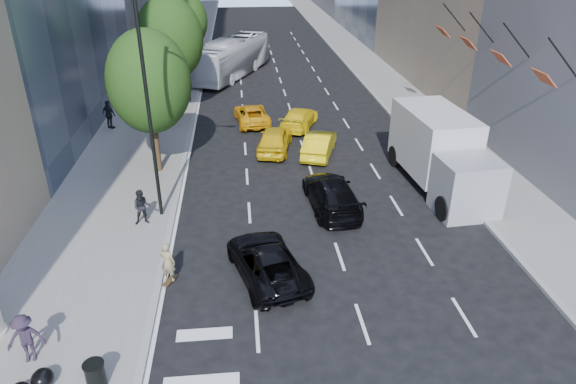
{
  "coord_description": "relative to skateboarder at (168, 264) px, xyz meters",
  "views": [
    {
      "loc": [
        -2.77,
        -16.95,
        11.57
      ],
      "look_at": [
        -0.81,
        2.78,
        1.6
      ],
      "focal_mm": 32.0,
      "sensor_mm": 36.0,
      "label": 1
    }
  ],
  "objects": [
    {
      "name": "garbage_bags",
      "position": [
        -3.2,
        -4.9,
        -0.39
      ],
      "size": [
        1.06,
        1.02,
        0.52
      ],
      "color": "black",
      "rests_on": "sidewalk_left"
    },
    {
      "name": "pedestrian_c",
      "position": [
        -3.71,
        -3.69,
        0.18
      ],
      "size": [
        1.15,
        0.78,
        1.64
      ],
      "primitive_type": "imported",
      "rotation": [
        0.0,
        0.0,
        0.17
      ],
      "color": "#291F2F",
      "rests_on": "sidewalk_left"
    },
    {
      "name": "taxi_c",
      "position": [
        3.69,
        17.72,
        -0.16
      ],
      "size": [
        2.55,
        4.71,
        1.25
      ],
      "primitive_type": "imported",
      "rotation": [
        0.0,
        0.0,
        3.25
      ],
      "color": "#ECA20C",
      "rests_on": "ground"
    },
    {
      "name": "skateboarder",
      "position": [
        0.0,
        0.0,
        0.0
      ],
      "size": [
        0.68,
        0.58,
        1.58
      ],
      "primitive_type": "imported",
      "rotation": [
        0.0,
        0.0,
        2.72
      ],
      "color": "#897C56",
      "rests_on": "ground"
    },
    {
      "name": "city_bus",
      "position": [
        2.4,
        31.08,
        0.87
      ],
      "size": [
        7.37,
        12.05,
        3.33
      ],
      "primitive_type": "imported",
      "rotation": [
        0.0,
        0.0,
        -0.41
      ],
      "color": "silver",
      "rests_on": "ground"
    },
    {
      "name": "lamp_near",
      "position": [
        -0.72,
        5.06,
        5.02
      ],
      "size": [
        2.13,
        0.22,
        10.0
      ],
      "color": "black",
      "rests_on": "sidewalk_left"
    },
    {
      "name": "sidewalk_left",
      "position": [
        -3.4,
        31.06,
        -0.72
      ],
      "size": [
        6.0,
        120.0,
        0.15
      ],
      "primitive_type": "cube",
      "color": "slate",
      "rests_on": "ground"
    },
    {
      "name": "pedestrian_b",
      "position": [
        -5.6,
        17.16,
        0.3
      ],
      "size": [
        1.17,
        1.01,
        1.89
      ],
      "primitive_type": "imported",
      "rotation": [
        0.0,
        0.0,
        2.53
      ],
      "color": "black",
      "rests_on": "sidewalk_left"
    },
    {
      "name": "pedestrian_a",
      "position": [
        -1.55,
        4.27,
        0.17
      ],
      "size": [
        0.86,
        0.71,
        1.62
      ],
      "primitive_type": "imported",
      "rotation": [
        0.0,
        0.0,
        0.13
      ],
      "color": "black",
      "rests_on": "sidewalk_left"
    },
    {
      "name": "black_sedan_lincoln",
      "position": [
        3.6,
        0.06,
        -0.14
      ],
      "size": [
        3.34,
        5.11,
        1.31
      ],
      "primitive_type": "imported",
      "rotation": [
        0.0,
        0.0,
        3.41
      ],
      "color": "black",
      "rests_on": "ground"
    },
    {
      "name": "facade_flags",
      "position": [
        16.24,
        11.06,
        5.39
      ],
      "size": [
        1.85,
        13.3,
        2.05
      ],
      "color": "black",
      "rests_on": "ground"
    },
    {
      "name": "sidewalk_right",
      "position": [
        15.6,
        31.06,
        -0.72
      ],
      "size": [
        4.0,
        120.0,
        0.15
      ],
      "primitive_type": "cube",
      "color": "slate",
      "rests_on": "ground"
    },
    {
      "name": "lamp_far",
      "position": [
        -0.72,
        23.06,
        5.02
      ],
      "size": [
        2.13,
        0.22,
        10.0
      ],
      "color": "black",
      "rests_on": "sidewalk_left"
    },
    {
      "name": "box_truck",
      "position": [
        12.77,
        6.95,
        1.07
      ],
      "size": [
        3.33,
        7.86,
        3.67
      ],
      "rotation": [
        0.0,
        0.0,
        0.07
      ],
      "color": "#BCBCBC",
      "rests_on": "ground"
    },
    {
      "name": "tree_mid",
      "position": [
        -1.6,
        20.06,
        4.52
      ],
      "size": [
        4.5,
        4.5,
        7.99
      ],
      "color": "#2F2312",
      "rests_on": "sidewalk_left"
    },
    {
      "name": "tree_near",
      "position": [
        -1.6,
        10.06,
        4.18
      ],
      "size": [
        4.2,
        4.2,
        7.46
      ],
      "color": "#2F2312",
      "rests_on": "sidewalk_left"
    },
    {
      "name": "traffic_signal",
      "position": [
        -0.8,
        41.06,
        3.44
      ],
      "size": [
        2.48,
        0.53,
        5.2
      ],
      "color": "black",
      "rests_on": "sidewalk_left"
    },
    {
      "name": "taxi_d",
      "position": [
        6.8,
        16.56,
        -0.14
      ],
      "size": [
        3.31,
        4.83,
        1.3
      ],
      "primitive_type": "imported",
      "rotation": [
        0.0,
        0.0,
        2.77
      ],
      "color": "yellow",
      "rests_on": "ground"
    },
    {
      "name": "taxi_b",
      "position": [
        7.39,
        11.68,
        -0.1
      ],
      "size": [
        2.7,
        4.43,
        1.38
      ],
      "primitive_type": "imported",
      "rotation": [
        0.0,
        0.0,
        2.82
      ],
      "color": "yellow",
      "rests_on": "ground"
    },
    {
      "name": "trash_can",
      "position": [
        -1.49,
        -4.94,
        -0.23
      ],
      "size": [
        0.54,
        0.54,
        0.82
      ],
      "primitive_type": "cylinder",
      "color": "black",
      "rests_on": "sidewalk_left"
    },
    {
      "name": "taxi_a",
      "position": [
        4.86,
        12.56,
        -0.05
      ],
      "size": [
        2.61,
        4.64,
        1.49
      ],
      "primitive_type": "imported",
      "rotation": [
        0.0,
        0.0,
        2.94
      ],
      "color": "yellow",
      "rests_on": "ground"
    },
    {
      "name": "tree_far",
      "position": [
        -1.6,
        33.06,
        3.83
      ],
      "size": [
        3.9,
        3.9,
        6.92
      ],
      "color": "#2F2312",
      "rests_on": "sidewalk_left"
    },
    {
      "name": "black_sedan_mercedes",
      "position": [
        6.97,
        5.18,
        -0.05
      ],
      "size": [
        2.41,
        5.22,
        1.48
      ],
      "primitive_type": "imported",
      "rotation": [
        0.0,
        0.0,
        3.21
      ],
      "color": "black",
      "rests_on": "ground"
    },
    {
      "name": "ground",
      "position": [
        5.6,
        1.06,
        -0.79
      ],
      "size": [
        160.0,
        160.0,
        0.0
      ],
      "primitive_type": "plane",
      "color": "black",
      "rests_on": "ground"
    }
  ]
}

